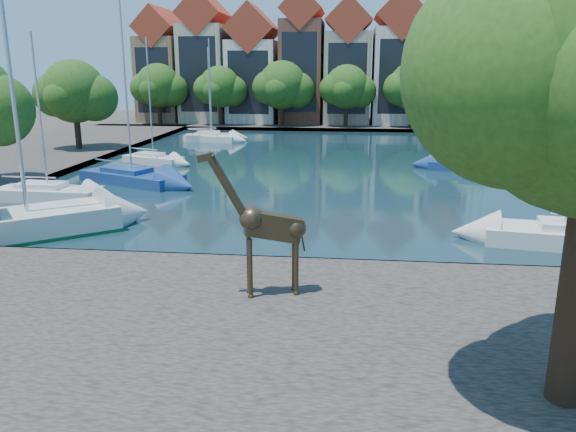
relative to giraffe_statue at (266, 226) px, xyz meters
name	(u,v)px	position (x,y,z in m)	size (l,w,h in m)	color
ground	(280,268)	(-0.01, 3.80, -2.81)	(160.00, 160.00, 0.00)	#38332B
water_basin	(317,165)	(-0.01, 27.80, -2.77)	(38.00, 50.00, 0.08)	black
near_quay	(249,348)	(-0.01, -3.20, -2.56)	(50.00, 14.00, 0.50)	#48443E
far_quay	(331,124)	(-0.01, 59.80, -2.56)	(60.00, 16.00, 0.50)	#48443E
left_quay	(24,157)	(-25.01, 27.80, -2.56)	(14.00, 52.00, 0.50)	#48443E
townhouse_west_end	(164,69)	(-23.01, 59.79, 4.55)	(5.44, 9.18, 14.93)	#836547
townhouse_west_mid	(206,63)	(-17.01, 59.79, 5.42)	(5.94, 9.18, 16.79)	#BCB290
townhouse_west_inner	(254,70)	(-10.51, 59.79, 4.54)	(6.43, 9.18, 15.15)	silver
townhouse_center	(302,62)	(-4.01, 59.79, 5.55)	(5.44, 9.18, 16.93)	brown
townhouse_east_inner	(348,67)	(1.99, 59.79, 4.92)	(5.94, 9.18, 15.79)	tan
townhouse_east_mid	(398,64)	(8.49, 59.79, 5.29)	(6.43, 9.18, 16.65)	beige
townhouse_east_end	(448,72)	(14.99, 59.79, 4.30)	(5.44, 9.18, 14.43)	brown
far_tree_far_west	(159,87)	(-21.90, 54.29, 2.37)	(7.28, 5.60, 7.68)	#332114
far_tree_west	(220,88)	(-13.91, 54.29, 2.26)	(6.76, 5.20, 7.36)	#332114
far_tree_mid_west	(283,87)	(-5.90, 54.29, 2.48)	(7.80, 6.00, 8.00)	#332114
far_tree_mid_east	(348,88)	(2.09, 54.29, 2.32)	(7.02, 5.40, 7.52)	#332114
far_tree_east	(414,88)	(10.10, 54.29, 2.43)	(7.54, 5.80, 7.84)	#332114
far_tree_far_east	(481,89)	(18.09, 54.29, 2.26)	(6.76, 5.20, 7.36)	#332114
side_tree_left_far	(75,94)	(-21.90, 31.79, 2.57)	(7.28, 5.60, 7.88)	#332114
giraffe_statue	(266,226)	(0.00, 0.00, 0.00)	(3.25, 1.24, 4.70)	#382D1C
sailboat_left_a	(48,191)	(-15.01, 13.62, -2.18)	(6.12, 2.30, 9.51)	silver
sailboat_left_b	(132,175)	(-12.01, 19.02, -2.18)	(7.82, 5.42, 11.82)	navy
sailboat_left_c	(153,158)	(-13.22, 26.69, -2.23)	(5.33, 3.42, 9.85)	silver
sailboat_left_d	(212,135)	(-12.01, 41.48, -2.15)	(5.66, 3.29, 10.43)	silver
sailboat_left_e	(211,137)	(-12.01, 41.02, -2.22)	(5.83, 2.96, 9.55)	silver
sailboat_right_a	(564,232)	(11.99, 7.80, -2.12)	(6.85, 3.31, 12.31)	silver
sailboat_right_b	(475,164)	(11.99, 26.31, -2.22)	(6.96, 3.89, 11.47)	navy
sailboat_right_c	(486,146)	(14.99, 35.93, -2.13)	(7.04, 2.59, 10.27)	silver
sailboat_right_d	(467,138)	(14.57, 42.90, -2.26)	(4.52, 2.66, 7.22)	silver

